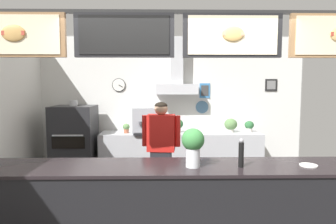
{
  "coord_description": "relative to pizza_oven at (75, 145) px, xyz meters",
  "views": [
    {
      "loc": [
        -0.16,
        -3.0,
        1.79
      ],
      "look_at": [
        -0.1,
        0.89,
        1.45
      ],
      "focal_mm": 30.78,
      "sensor_mm": 36.0,
      "label": 1
    }
  ],
  "objects": [
    {
      "name": "shop_worker",
      "position": [
        1.59,
        -1.21,
        0.13
      ],
      "size": [
        0.54,
        0.26,
        1.58
      ],
      "rotation": [
        0.0,
        0.0,
        3.03
      ],
      "color": "#232328",
      "rests_on": "ground_plane"
    },
    {
      "name": "potted_rosemary",
      "position": [
        2.9,
        0.16,
        0.35
      ],
      "size": [
        0.24,
        0.24,
        0.26
      ],
      "color": "beige",
      "rests_on": "back_prep_counter"
    },
    {
      "name": "back_wall_assembly",
      "position": [
        1.79,
        0.38,
        0.75
      ],
      "size": [
        5.22,
        2.8,
        2.78
      ],
      "color": "gray",
      "rests_on": "ground_plane"
    },
    {
      "name": "potted_basil",
      "position": [
        0.93,
        0.12,
        0.3
      ],
      "size": [
        0.13,
        0.13,
        0.18
      ],
      "color": "#9E563D",
      "rests_on": "back_prep_counter"
    },
    {
      "name": "pizza_oven",
      "position": [
        0.0,
        0.0,
        0.0
      ],
      "size": [
        0.74,
        0.71,
        1.55
      ],
      "color": "#232326",
      "rests_on": "ground_plane"
    },
    {
      "name": "potted_thyme",
      "position": [
        3.26,
        0.18,
        0.32
      ],
      "size": [
        0.17,
        0.17,
        0.21
      ],
      "color": "beige",
      "rests_on": "back_prep_counter"
    },
    {
      "name": "condiment_plate",
      "position": [
        3.04,
        -2.47,
        0.3
      ],
      "size": [
        0.17,
        0.17,
        0.01
      ],
      "color": "white",
      "rests_on": "service_counter"
    },
    {
      "name": "service_counter",
      "position": [
        1.78,
        -2.43,
        -0.22
      ],
      "size": [
        4.17,
        0.66,
        1.02
      ],
      "color": "black",
      "rests_on": "ground_plane"
    },
    {
      "name": "potted_oregano",
      "position": [
        1.9,
        0.16,
        0.35
      ],
      "size": [
        0.19,
        0.19,
        0.25
      ],
      "color": "beige",
      "rests_on": "back_prep_counter"
    },
    {
      "name": "basil_vase",
      "position": [
        1.9,
        -2.49,
        0.5
      ],
      "size": [
        0.22,
        0.22,
        0.38
      ],
      "color": "silver",
      "rests_on": "service_counter"
    },
    {
      "name": "espresso_machine",
      "position": [
        1.31,
        0.13,
        0.44
      ],
      "size": [
        0.49,
        0.55,
        0.48
      ],
      "color": "#A3A5AD",
      "rests_on": "back_prep_counter"
    },
    {
      "name": "back_prep_counter",
      "position": [
        1.95,
        0.15,
        -0.27
      ],
      "size": [
        3.0,
        0.59,
        0.93
      ],
      "color": "#B7BABF",
      "rests_on": "ground_plane"
    },
    {
      "name": "pepper_grinder",
      "position": [
        2.37,
        -2.5,
        0.43
      ],
      "size": [
        0.05,
        0.05,
        0.28
      ],
      "color": "black",
      "rests_on": "service_counter"
    }
  ]
}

